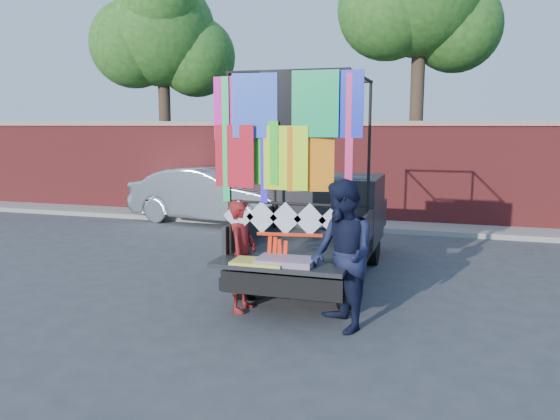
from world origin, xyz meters
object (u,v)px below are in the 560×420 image
(pickup_truck, at_px, (326,224))
(woman, at_px, (242,256))
(sedan, at_px, (213,195))
(man, at_px, (342,256))

(pickup_truck, bearing_deg, woman, -104.36)
(sedan, distance_m, woman, 6.93)
(sedan, height_order, woman, woman)
(pickup_truck, relative_size, man, 2.73)
(sedan, distance_m, man, 7.92)
(pickup_truck, bearing_deg, man, -73.89)
(pickup_truck, height_order, man, pickup_truck)
(pickup_truck, distance_m, sedan, 5.31)
(pickup_truck, relative_size, woman, 3.32)
(man, bearing_deg, pickup_truck, 163.08)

